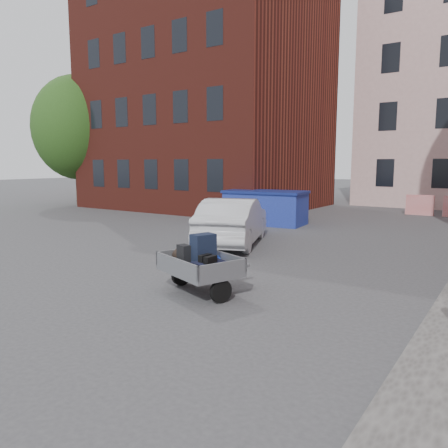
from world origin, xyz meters
The scene contains 7 objects.
ground centered at (0.00, 0.00, 0.00)m, with size 120.00×120.00×0.00m, color #38383A.
building_brick centered at (-9.00, 13.00, 7.00)m, with size 12.00×10.00×14.00m, color #591E16.
far_building centered at (-20.00, 22.00, 4.00)m, with size 6.00×6.00×8.00m, color maroon.
tree centered at (-16.00, 9.00, 5.17)m, with size 5.28×5.28×8.30m.
trailer centered at (1.48, -1.64, 0.61)m, with size 1.88×1.98×1.20m.
dumpster centered at (-2.30, 7.87, 0.71)m, with size 3.55×2.09×1.42m.
silver_car centered at (-0.87, 3.18, 0.74)m, with size 1.57×4.49×1.48m, color #B9BCC1.
Camera 1 is at (6.61, -8.32, 2.57)m, focal length 35.00 mm.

